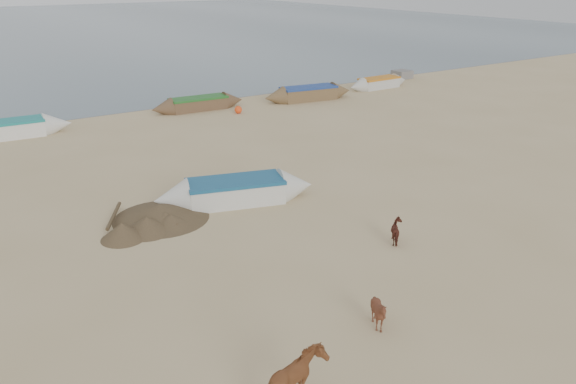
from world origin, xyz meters
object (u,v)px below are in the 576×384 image
object	(u,v)px
cow_adult	(295,382)
calf_right	(398,232)
near_canoe	(235,191)
calf_front	(379,313)

from	to	relation	value
cow_adult	calf_right	distance (m)	7.73
near_canoe	calf_right	bearing A→B (deg)	-48.45
calf_front	near_canoe	bearing A→B (deg)	153.37
calf_right	calf_front	bearing A→B (deg)	141.73
cow_adult	near_canoe	distance (m)	10.42
cow_adult	calf_front	bearing A→B (deg)	-89.60
calf_right	near_canoe	distance (m)	6.16
calf_front	calf_right	bearing A→B (deg)	110.05
calf_right	near_canoe	world-z (taller)	near_canoe
calf_front	near_canoe	xyz separation A→B (m)	(0.93, 8.60, 0.00)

